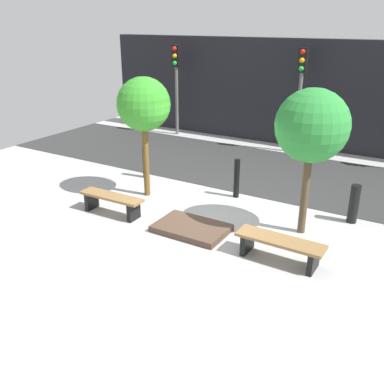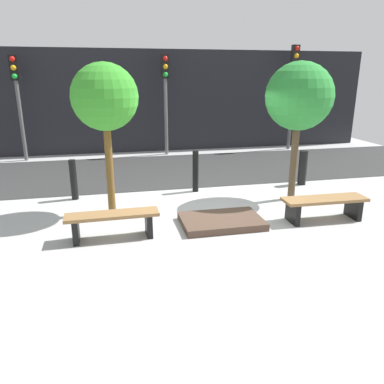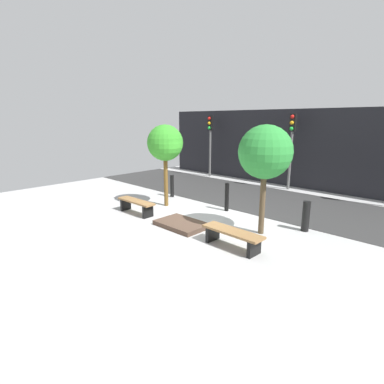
{
  "view_description": "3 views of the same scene",
  "coord_description": "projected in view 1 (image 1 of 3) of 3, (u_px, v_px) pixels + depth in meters",
  "views": [
    {
      "loc": [
        4.27,
        -7.74,
        4.29
      ],
      "look_at": [
        0.06,
        -0.68,
        0.95
      ],
      "focal_mm": 40.0,
      "sensor_mm": 36.0,
      "label": 1
    },
    {
      "loc": [
        -2.01,
        -7.09,
        2.77
      ],
      "look_at": [
        -0.53,
        -0.36,
        0.62
      ],
      "focal_mm": 35.0,
      "sensor_mm": 36.0,
      "label": 2
    },
    {
      "loc": [
        6.27,
        -6.67,
        3.2
      ],
      "look_at": [
        0.15,
        -0.31,
        1.06
      ],
      "focal_mm": 28.0,
      "sensor_mm": 36.0,
      "label": 3
    }
  ],
  "objects": [
    {
      "name": "tree_behind_left_bench",
      "position": [
        144.0,
        105.0,
        10.35
      ],
      "size": [
        1.31,
        1.31,
        3.03
      ],
      "color": "brown",
      "rests_on": "ground"
    },
    {
      "name": "bollard_center",
      "position": [
        354.0,
        204.0,
        9.56
      ],
      "size": [
        0.22,
        0.22,
        0.9
      ],
      "primitive_type": "cylinder",
      "color": "black",
      "rests_on": "ground"
    },
    {
      "name": "traffic_light_west",
      "position": [
        176.0,
        74.0,
        16.27
      ],
      "size": [
        0.28,
        0.27,
        3.4
      ],
      "color": "#5B5B5B",
      "rests_on": "ground"
    },
    {
      "name": "road_strip",
      "position": [
        269.0,
        171.0,
        12.96
      ],
      "size": [
        18.0,
        4.18,
        0.01
      ],
      "primitive_type": "cube",
      "color": "#303030",
      "rests_on": "ground"
    },
    {
      "name": "building_facade",
      "position": [
        308.0,
        94.0,
        14.92
      ],
      "size": [
        16.2,
        0.5,
        3.69
      ],
      "primitive_type": "cube",
      "color": "black",
      "rests_on": "ground"
    },
    {
      "name": "bollard_left",
      "position": [
        237.0,
        178.0,
        10.91
      ],
      "size": [
        0.15,
        0.15,
        1.02
      ],
      "primitive_type": "cylinder",
      "color": "black",
      "rests_on": "ground"
    },
    {
      "name": "bollard_far_left",
      "position": [
        145.0,
        162.0,
        12.3
      ],
      "size": [
        0.16,
        0.16,
        0.94
      ],
      "primitive_type": "cylinder",
      "color": "black",
      "rests_on": "ground"
    },
    {
      "name": "bench_left",
      "position": [
        112.0,
        201.0,
        10.01
      ],
      "size": [
        1.63,
        0.43,
        0.48
      ],
      "rotation": [
        0.0,
        0.0,
        0.02
      ],
      "color": "black",
      "rests_on": "ground"
    },
    {
      "name": "planter_bed",
      "position": [
        191.0,
        228.0,
        9.29
      ],
      "size": [
        1.55,
        1.04,
        0.14
      ],
      "primitive_type": "cube",
      "color": "#4E3A2E",
      "rests_on": "ground"
    },
    {
      "name": "traffic_light_mid_west",
      "position": [
        301.0,
        81.0,
        13.95
      ],
      "size": [
        0.28,
        0.27,
        3.45
      ],
      "color": "slate",
      "rests_on": "ground"
    },
    {
      "name": "tree_behind_right_bench",
      "position": [
        312.0,
        127.0,
        8.41
      ],
      "size": [
        1.48,
        1.48,
        3.08
      ],
      "color": "#4C3C28",
      "rests_on": "ground"
    },
    {
      "name": "ground_plane",
      "position": [
        205.0,
        220.0,
        9.8
      ],
      "size": [
        18.0,
        18.0,
        0.0
      ],
      "primitive_type": "plane",
      "color": "#ACACAC"
    },
    {
      "name": "bench_right",
      "position": [
        280.0,
        245.0,
        8.05
      ],
      "size": [
        1.69,
        0.51,
        0.46
      ],
      "rotation": [
        0.0,
        0.0,
        -0.02
      ],
      "color": "black",
      "rests_on": "ground"
    }
  ]
}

